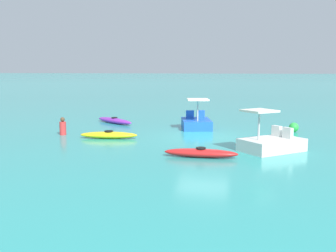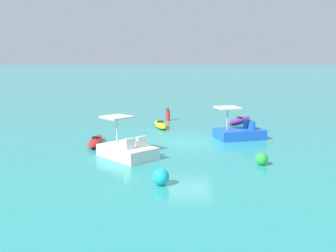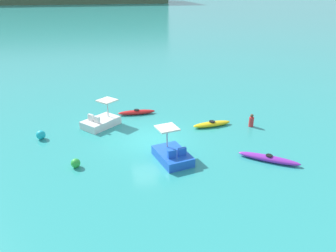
{
  "view_description": "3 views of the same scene",
  "coord_description": "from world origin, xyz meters",
  "px_view_note": "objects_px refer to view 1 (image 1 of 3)",
  "views": [
    {
      "loc": [
        -2.58,
        18.92,
        3.21
      ],
      "look_at": [
        1.3,
        1.82,
        0.75
      ],
      "focal_mm": 43.21,
      "sensor_mm": 36.0,
      "label": 1
    },
    {
      "loc": [
        -18.82,
        1.19,
        4.04
      ],
      "look_at": [
        2.51,
        0.87,
        0.37
      ],
      "focal_mm": 41.26,
      "sensor_mm": 36.0,
      "label": 2
    },
    {
      "loc": [
        -2.24,
        -18.26,
        8.83
      ],
      "look_at": [
        1.19,
        0.91,
        0.42
      ],
      "focal_mm": 35.19,
      "sensor_mm": 36.0,
      "label": 3
    }
  ],
  "objects_px": {
    "kayak_yellow": "(109,135)",
    "pedal_boat_white": "(271,143)",
    "pedal_boat_blue": "(196,122)",
    "buoy_green": "(294,127)",
    "kayak_red": "(201,153)",
    "kayak_purple": "(115,121)",
    "person_near_shore": "(63,127)"
  },
  "relations": [
    {
      "from": "kayak_yellow",
      "to": "pedal_boat_blue",
      "type": "bearing_deg",
      "value": -130.54
    },
    {
      "from": "kayak_red",
      "to": "pedal_boat_blue",
      "type": "bearing_deg",
      "value": -79.82
    },
    {
      "from": "pedal_boat_blue",
      "to": "kayak_yellow",
      "type": "bearing_deg",
      "value": 49.46
    },
    {
      "from": "pedal_boat_white",
      "to": "kayak_red",
      "type": "bearing_deg",
      "value": 34.48
    },
    {
      "from": "kayak_yellow",
      "to": "kayak_red",
      "type": "relative_size",
      "value": 1.0
    },
    {
      "from": "kayak_red",
      "to": "buoy_green",
      "type": "bearing_deg",
      "value": -118.33
    },
    {
      "from": "kayak_yellow",
      "to": "pedal_boat_white",
      "type": "relative_size",
      "value": 0.99
    },
    {
      "from": "kayak_red",
      "to": "person_near_shore",
      "type": "bearing_deg",
      "value": -25.94
    },
    {
      "from": "kayak_red",
      "to": "person_near_shore",
      "type": "height_order",
      "value": "person_near_shore"
    },
    {
      "from": "kayak_red",
      "to": "pedal_boat_blue",
      "type": "height_order",
      "value": "pedal_boat_blue"
    },
    {
      "from": "pedal_boat_blue",
      "to": "person_near_shore",
      "type": "height_order",
      "value": "pedal_boat_blue"
    },
    {
      "from": "kayak_yellow",
      "to": "kayak_red",
      "type": "xyz_separation_m",
      "value": [
        -4.8,
        3.12,
        -0.0
      ]
    },
    {
      "from": "buoy_green",
      "to": "kayak_red",
      "type": "bearing_deg",
      "value": 61.67
    },
    {
      "from": "kayak_yellow",
      "to": "person_near_shore",
      "type": "height_order",
      "value": "person_near_shore"
    },
    {
      "from": "kayak_purple",
      "to": "pedal_boat_white",
      "type": "xyz_separation_m",
      "value": [
        -8.98,
        6.5,
        0.17
      ]
    },
    {
      "from": "pedal_boat_blue",
      "to": "kayak_red",
      "type": "bearing_deg",
      "value": 100.18
    },
    {
      "from": "kayak_red",
      "to": "pedal_boat_white",
      "type": "height_order",
      "value": "pedal_boat_white"
    },
    {
      "from": "kayak_red",
      "to": "buoy_green",
      "type": "distance_m",
      "value": 8.05
    },
    {
      "from": "kayak_purple",
      "to": "kayak_red",
      "type": "relative_size",
      "value": 1.1
    },
    {
      "from": "kayak_purple",
      "to": "person_near_shore",
      "type": "xyz_separation_m",
      "value": [
        0.97,
        4.66,
        0.22
      ]
    },
    {
      "from": "kayak_yellow",
      "to": "pedal_boat_blue",
      "type": "xyz_separation_m",
      "value": [
        -3.51,
        -4.1,
        0.17
      ]
    },
    {
      "from": "buoy_green",
      "to": "pedal_boat_white",
      "type": "bearing_deg",
      "value": 76.67
    },
    {
      "from": "kayak_purple",
      "to": "pedal_boat_white",
      "type": "distance_m",
      "value": 11.08
    },
    {
      "from": "buoy_green",
      "to": "person_near_shore",
      "type": "distance_m",
      "value": 11.75
    },
    {
      "from": "kayak_yellow",
      "to": "buoy_green",
      "type": "height_order",
      "value": "buoy_green"
    },
    {
      "from": "kayak_yellow",
      "to": "pedal_boat_white",
      "type": "xyz_separation_m",
      "value": [
        -7.36,
        1.36,
        0.17
      ]
    },
    {
      "from": "kayak_purple",
      "to": "pedal_boat_blue",
      "type": "height_order",
      "value": "pedal_boat_blue"
    },
    {
      "from": "kayak_purple",
      "to": "person_near_shore",
      "type": "distance_m",
      "value": 4.77
    },
    {
      "from": "pedal_boat_white",
      "to": "pedal_boat_blue",
      "type": "distance_m",
      "value": 6.68
    },
    {
      "from": "kayak_yellow",
      "to": "person_near_shore",
      "type": "relative_size",
      "value": 3.14
    },
    {
      "from": "buoy_green",
      "to": "pedal_boat_blue",
      "type": "bearing_deg",
      "value": -1.41
    },
    {
      "from": "pedal_boat_white",
      "to": "pedal_boat_blue",
      "type": "relative_size",
      "value": 1.03
    }
  ]
}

